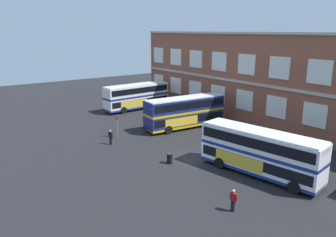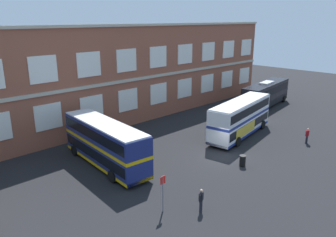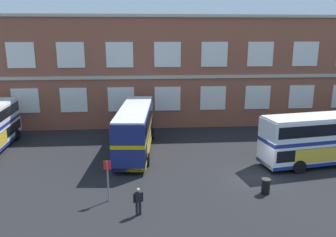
% 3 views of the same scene
% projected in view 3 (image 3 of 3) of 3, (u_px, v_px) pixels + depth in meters
% --- Properties ---
extents(ground_plane, '(120.00, 120.00, 0.00)m').
position_uv_depth(ground_plane, '(250.00, 167.00, 26.51)').
color(ground_plane, black).
extents(brick_terminal_building, '(55.84, 8.19, 12.28)m').
position_uv_depth(brick_terminal_building, '(207.00, 70.00, 40.45)').
color(brick_terminal_building, brown).
rests_on(brick_terminal_building, ground).
extents(double_decker_middle, '(3.56, 11.18, 4.07)m').
position_uv_depth(double_decker_middle, '(135.00, 128.00, 29.61)').
color(double_decker_middle, navy).
rests_on(double_decker_middle, ground).
extents(double_decker_far, '(11.27, 4.32, 4.07)m').
position_uv_depth(double_decker_far, '(328.00, 138.00, 26.82)').
color(double_decker_far, silver).
rests_on(double_decker_far, ground).
extents(second_passenger, '(0.62, 0.37, 1.70)m').
position_uv_depth(second_passenger, '(138.00, 200.00, 19.30)').
color(second_passenger, black).
rests_on(second_passenger, ground).
extents(bus_stand_flag, '(0.44, 0.10, 2.70)m').
position_uv_depth(bus_stand_flag, '(108.00, 177.00, 20.77)').
color(bus_stand_flag, slate).
rests_on(bus_stand_flag, ground).
extents(station_litter_bin, '(0.60, 0.60, 1.03)m').
position_uv_depth(station_litter_bin, '(266.00, 186.00, 22.03)').
color(station_litter_bin, black).
rests_on(station_litter_bin, ground).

